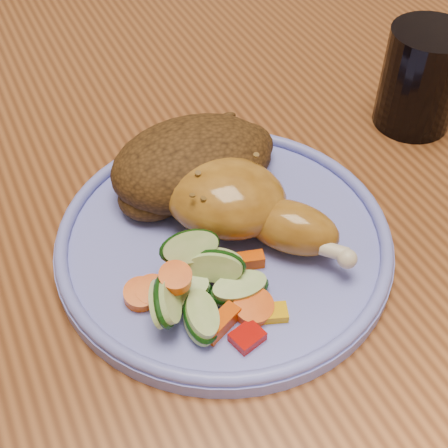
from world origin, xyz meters
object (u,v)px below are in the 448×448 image
object	(u,v)px
chair_far	(66,73)
plate	(224,242)
dining_table	(212,244)
drinking_glass	(421,79)

from	to	relation	value
chair_far	plate	xyz separation A→B (m)	(-0.02, -0.70, 0.26)
dining_table	drinking_glass	size ratio (longest dim) A/B	14.68
drinking_glass	chair_far	bearing A→B (deg)	108.40
drinking_glass	dining_table	bearing A→B (deg)	178.36
chair_far	plate	distance (m)	0.75
dining_table	plate	distance (m)	0.12
dining_table	drinking_glass	bearing A→B (deg)	-1.64
dining_table	chair_far	distance (m)	0.65
drinking_glass	plate	bearing A→B (deg)	-163.51
plate	drinking_glass	size ratio (longest dim) A/B	2.73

